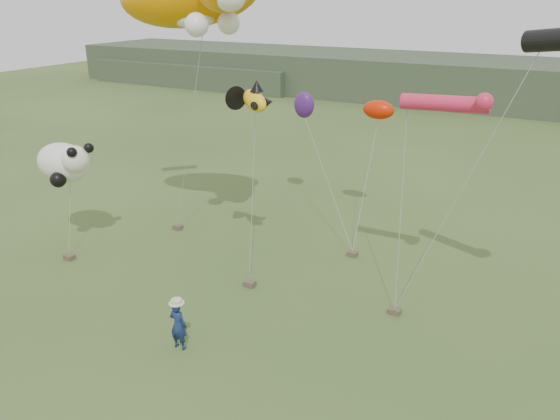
% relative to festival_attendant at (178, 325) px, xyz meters
% --- Properties ---
extents(ground, '(120.00, 120.00, 0.00)m').
position_rel_festival_attendant_xyz_m(ground, '(0.49, -0.08, -0.77)').
color(ground, '#385123').
rests_on(ground, ground).
extents(headland, '(90.00, 13.00, 4.00)m').
position_rel_festival_attendant_xyz_m(headland, '(-2.63, 44.61, 1.15)').
color(headland, '#2D3D28').
rests_on(headland, ground).
extents(festival_attendant, '(0.57, 0.38, 1.55)m').
position_rel_festival_attendant_xyz_m(festival_attendant, '(0.00, 0.00, 0.00)').
color(festival_attendant, navy).
rests_on(festival_attendant, ground).
extents(sandbag_anchors, '(12.89, 5.88, 0.20)m').
position_rel_festival_attendant_xyz_m(sandbag_anchors, '(-1.15, 5.31, -0.67)').
color(sandbag_anchors, brown).
rests_on(sandbag_anchors, ground).
extents(fish_kite, '(2.34, 1.52, 1.15)m').
position_rel_festival_attendant_xyz_m(fish_kite, '(-0.96, 5.59, 5.63)').
color(fish_kite, yellow).
rests_on(fish_kite, ground).
extents(tube_kites, '(6.59, 2.16, 2.96)m').
position_rel_festival_attendant_xyz_m(tube_kites, '(7.97, 6.00, 7.22)').
color(tube_kites, black).
rests_on(tube_kites, ground).
extents(panda_kite, '(2.79, 1.81, 1.74)m').
position_rel_festival_attendant_xyz_m(panda_kite, '(-8.35, 3.74, 2.77)').
color(panda_kite, white).
rests_on(panda_kite, ground).
extents(misc_kites, '(4.96, 1.27, 1.23)m').
position_rel_festival_attendant_xyz_m(misc_kites, '(-0.03, 12.08, 4.30)').
color(misc_kites, red).
rests_on(misc_kites, ground).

